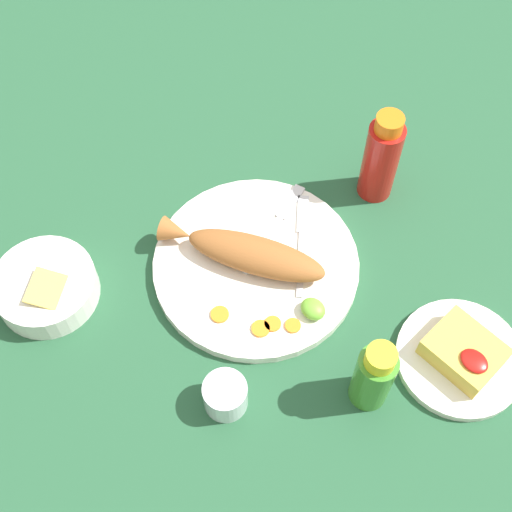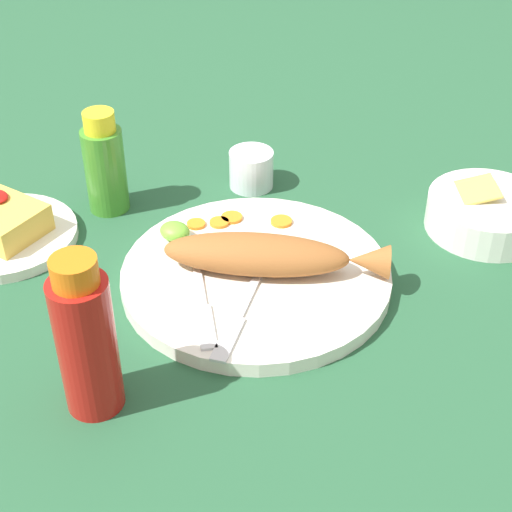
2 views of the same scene
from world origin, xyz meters
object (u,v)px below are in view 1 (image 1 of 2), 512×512
Objects in this scene: hot_sauce_bottle_green at (374,376)px; fork_near at (277,222)px; fork_far at (302,238)px; guacamole_bowl at (46,286)px; salt_cup at (225,396)px; main_plate at (256,266)px; hot_sauce_bottle_red at (381,158)px; side_plate_fries at (460,358)px; fried_fish at (247,253)px.

fork_near is at bearing 159.34° from hot_sauce_bottle_green.
fork_far is 0.96× the size of guacamole_bowl.
fork_far is 0.28m from salt_cup.
main_plate is 1.81× the size of hot_sauce_bottle_red.
fork_far is at bearing 58.38° from guacamole_bowl.
side_plate_fries is at bearing 55.99° from salt_cup.
fork_far is at bearing -93.77° from hot_sauce_bottle_red.
main_plate is 2.06× the size of guacamole_bowl.
main_plate is 0.32m from guacamole_bowl.
main_plate is 1.24× the size of fried_fish.
guacamole_bowl is (-0.31, -0.07, 0.00)m from salt_cup.
fork_far is (0.02, 0.08, 0.01)m from main_plate.
guacamole_bowl is (-0.19, -0.26, 0.02)m from main_plate.
fork_far reaches higher than main_plate.
main_plate is 0.33m from side_plate_fries.
fork_near is at bearing -108.80° from hot_sauce_bottle_red.
hot_sauce_bottle_red is 0.44m from salt_cup.
main_plate is 0.26m from hot_sauce_bottle_red.
hot_sauce_bottle_red is at bearing 83.13° from main_plate.
fork_far is at bearing -98.52° from fork_near.
hot_sauce_bottle_green is at bearing -157.17° from fork_far.
guacamole_bowl is (-0.21, -0.34, 0.01)m from fork_far.
salt_cup is at bearing -165.72° from fork_near.
fork_far is 0.40m from guacamole_bowl.
fork_far is 0.18m from hot_sauce_bottle_red.
main_plate is 2.25× the size of hot_sauce_bottle_green.
main_plate is 1.75× the size of fork_near.
hot_sauce_bottle_red is 1.14× the size of guacamole_bowl.
fork_far is 0.30m from side_plate_fries.
hot_sauce_bottle_red reaches higher than fork_far.
fork_near is 0.19m from hot_sauce_bottle_red.
salt_cup is (0.09, -0.43, -0.06)m from hot_sauce_bottle_red.
main_plate is at bearing 125.58° from fork_far.
hot_sauce_bottle_red is (0.06, 0.17, 0.06)m from fork_near.
hot_sauce_bottle_red is 0.33m from side_plate_fries.
side_plate_fries is at bearing 17.86° from main_plate.
side_plate_fries is at bearing -127.84° from fork_far.
fried_fish is 1.74× the size of fork_far.
fork_far is at bearing 77.10° from main_plate.
fork_far is (0.05, 0.01, 0.00)m from fork_near.
salt_cup is 0.32m from guacamole_bowl.
hot_sauce_bottle_red reaches higher than salt_cup.
fork_far is (0.03, 0.09, -0.02)m from fried_fish.
fried_fish is 0.31m from guacamole_bowl.
side_plate_fries is at bearing -26.96° from hot_sauce_bottle_red.
fried_fish reaches higher than salt_cup.
fork_near is 0.98× the size of side_plate_fries.
guacamole_bowl is (-0.22, -0.50, -0.06)m from hot_sauce_bottle_red.
hot_sauce_bottle_green is 0.77× the size of side_plate_fries.
hot_sauce_bottle_red reaches higher than guacamole_bowl.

